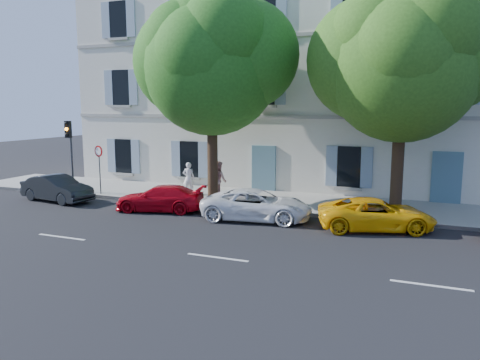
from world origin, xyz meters
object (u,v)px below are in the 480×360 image
at_px(car_yellow_supercar, 376,214).
at_px(pedestrian_b, 219,180).
at_px(car_white_coupe, 257,205).
at_px(tree_left, 212,68).
at_px(road_sign, 99,159).
at_px(traffic_light, 69,141).
at_px(tree_right, 403,67).
at_px(pedestrian_a, 189,178).
at_px(car_red_coupe, 160,198).
at_px(car_dark_sedan, 57,188).

relative_size(car_yellow_supercar, pedestrian_b, 2.32).
bearing_deg(car_white_coupe, pedestrian_b, 39.02).
bearing_deg(tree_left, road_sign, -174.76).
distance_m(car_yellow_supercar, traffic_light, 15.57).
bearing_deg(tree_right, pedestrian_b, 178.61).
distance_m(road_sign, pedestrian_a, 4.58).
distance_m(road_sign, pedestrian_b, 6.23).
height_order(tree_right, traffic_light, tree_right).
distance_m(traffic_light, pedestrian_a, 6.43).
xyz_separation_m(tree_left, pedestrian_a, (-1.83, 1.06, -5.26)).
xyz_separation_m(car_red_coupe, road_sign, (-4.53, 1.69, 1.35)).
xyz_separation_m(car_red_coupe, traffic_light, (-6.28, 1.63, 2.22)).
relative_size(pedestrian_a, pedestrian_b, 0.89).
bearing_deg(traffic_light, tree_right, 3.38).
xyz_separation_m(car_dark_sedan, traffic_light, (-0.56, 1.65, 2.16)).
distance_m(car_white_coupe, car_yellow_supercar, 4.63).
height_order(car_yellow_supercar, tree_right, tree_right).
distance_m(car_white_coupe, traffic_light, 11.07).
height_order(car_red_coupe, road_sign, road_sign).
bearing_deg(car_white_coupe, road_sign, 71.65).
height_order(tree_left, pedestrian_a, tree_left).
bearing_deg(car_yellow_supercar, car_dark_sedan, 73.27).
relative_size(road_sign, pedestrian_b, 1.34).
xyz_separation_m(tree_right, pedestrian_a, (-9.95, 0.73, -5.10)).
relative_size(car_dark_sedan, car_white_coupe, 0.87).
xyz_separation_m(traffic_light, pedestrian_b, (7.83, 1.13, -1.73)).
xyz_separation_m(car_dark_sedan, road_sign, (1.19, 1.71, 1.28)).
xyz_separation_m(road_sign, pedestrian_a, (4.18, 1.61, -0.95)).
bearing_deg(tree_right, car_red_coupe, -165.04).
bearing_deg(traffic_light, car_red_coupe, -14.54).
height_order(car_dark_sedan, tree_left, tree_left).
distance_m(tree_left, road_sign, 7.42).
height_order(road_sign, pedestrian_b, road_sign).
xyz_separation_m(tree_left, tree_right, (8.12, 0.33, -0.16)).
bearing_deg(car_red_coupe, car_dark_sedan, -102.42).
height_order(car_yellow_supercar, pedestrian_b, pedestrian_b).
height_order(car_red_coupe, traffic_light, traffic_light).
bearing_deg(car_yellow_supercar, car_white_coupe, 74.75).
distance_m(car_dark_sedan, tree_right, 16.46).
bearing_deg(car_dark_sedan, car_red_coupe, -81.39).
bearing_deg(car_yellow_supercar, pedestrian_b, 53.84).
relative_size(tree_right, pedestrian_b, 5.06).
relative_size(car_white_coupe, tree_left, 0.47).
distance_m(car_yellow_supercar, tree_left, 9.66).
bearing_deg(pedestrian_a, car_yellow_supercar, 147.02).
height_order(traffic_light, road_sign, traffic_light).
xyz_separation_m(car_yellow_supercar, tree_right, (0.53, 2.29, 5.47)).
bearing_deg(car_white_coupe, car_yellow_supercar, -95.47).
distance_m(car_dark_sedan, car_yellow_supercar, 14.80).
bearing_deg(car_yellow_supercar, tree_left, 57.62).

